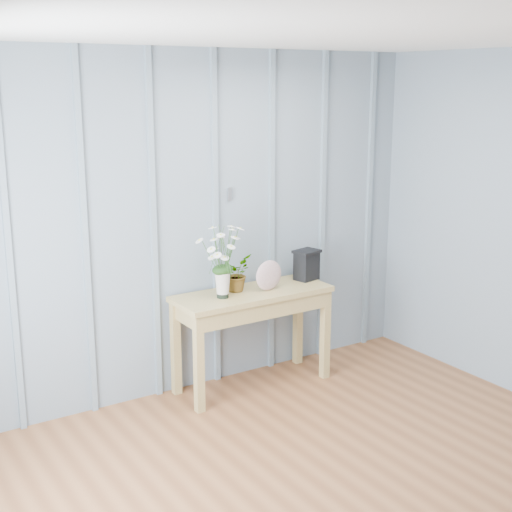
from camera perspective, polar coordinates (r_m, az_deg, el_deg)
room_shell at (r=3.95m, az=2.97°, el=9.74°), size 4.00×4.50×2.50m
sideboard at (r=5.33m, az=-0.29°, el=-4.01°), size 1.20×0.45×0.75m
daisy_vase at (r=5.06m, az=-2.72°, el=0.28°), size 0.38×0.29×0.54m
spider_plant at (r=5.28m, az=-1.67°, el=-1.39°), size 0.32×0.31×0.27m
felt_disc_vessel at (r=5.29m, az=1.03°, el=-1.56°), size 0.23×0.08×0.23m
carved_box at (r=5.59m, az=4.07°, el=-0.68°), size 0.22×0.19×0.24m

